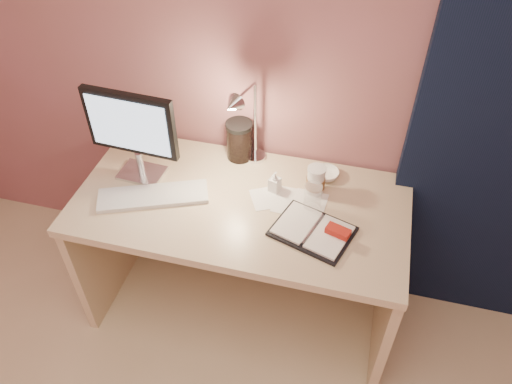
% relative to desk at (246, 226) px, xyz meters
% --- Properties ---
extents(room, '(3.50, 3.50, 3.50)m').
position_rel_desk_xyz_m(room, '(0.95, 0.24, 0.63)').
color(room, '#C6B28E').
rests_on(room, ground).
extents(desk, '(1.40, 0.70, 0.73)m').
position_rel_desk_xyz_m(desk, '(0.00, 0.00, 0.00)').
color(desk, tan).
rests_on(desk, ground).
extents(monitor, '(0.40, 0.15, 0.42)m').
position_rel_desk_xyz_m(monitor, '(-0.47, -0.01, 0.48)').
color(monitor, silver).
rests_on(monitor, desk).
extents(keyboard, '(0.48, 0.30, 0.02)m').
position_rel_desk_xyz_m(keyboard, '(-0.36, -0.14, 0.24)').
color(keyboard, silver).
rests_on(keyboard, desk).
extents(planner, '(0.35, 0.31, 0.05)m').
position_rel_desk_xyz_m(planner, '(0.33, -0.17, 0.24)').
color(planner, black).
rests_on(planner, desk).
extents(paper_a, '(0.17, 0.17, 0.00)m').
position_rel_desk_xyz_m(paper_a, '(0.22, -0.02, 0.23)').
color(paper_a, white).
rests_on(paper_a, desk).
extents(paper_b, '(0.15, 0.15, 0.00)m').
position_rel_desk_xyz_m(paper_b, '(0.28, -0.01, 0.23)').
color(paper_b, white).
rests_on(paper_b, desk).
extents(paper_c, '(0.18, 0.18, 0.00)m').
position_rel_desk_xyz_m(paper_c, '(0.11, -0.02, 0.23)').
color(paper_c, white).
rests_on(paper_c, desk).
extents(coffee_cup, '(0.08, 0.08, 0.13)m').
position_rel_desk_xyz_m(coffee_cup, '(0.29, 0.07, 0.29)').
color(coffee_cup, silver).
rests_on(coffee_cup, desk).
extents(clear_cup, '(0.07, 0.07, 0.13)m').
position_rel_desk_xyz_m(clear_cup, '(0.30, -0.04, 0.29)').
color(clear_cup, white).
rests_on(clear_cup, desk).
extents(bowl, '(0.13, 0.13, 0.04)m').
position_rel_desk_xyz_m(bowl, '(0.32, 0.17, 0.24)').
color(bowl, white).
rests_on(bowl, desk).
extents(lotion_bottle, '(0.06, 0.06, 0.10)m').
position_rel_desk_xyz_m(lotion_bottle, '(0.12, 0.03, 0.28)').
color(lotion_bottle, silver).
rests_on(lotion_bottle, desk).
extents(dark_jar, '(0.12, 0.12, 0.17)m').
position_rel_desk_xyz_m(dark_jar, '(-0.09, 0.22, 0.31)').
color(dark_jar, black).
rests_on(dark_jar, desk).
extents(desk_lamp, '(0.14, 0.26, 0.42)m').
position_rel_desk_xyz_m(desk_lamp, '(0.02, 0.13, 0.49)').
color(desk_lamp, silver).
rests_on(desk_lamp, desk).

